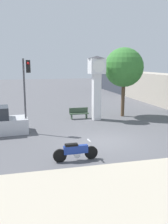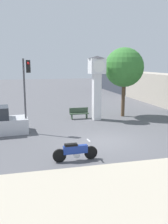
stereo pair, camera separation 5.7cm
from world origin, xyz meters
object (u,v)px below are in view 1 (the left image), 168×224
traffic_light (26,83)px  street_tree (124,68)px  clock_tower (97,78)px  freight_train (154,88)px  bench (79,113)px  motorcycle (76,151)px

traffic_light → street_tree: (8.23, 3.45, 0.89)m
clock_tower → street_tree: 2.83m
freight_train → traffic_light: size_ratio=6.87×
freight_train → bench: bearing=-147.2°
clock_tower → freight_train: size_ratio=0.15×
street_tree → bench: (-3.96, -0.06, -3.73)m
clock_tower → traffic_light: (-5.60, -2.75, -0.09)m
motorcycle → street_tree: street_tree is taller
freight_train → bench: size_ratio=21.03×
clock_tower → traffic_light: size_ratio=1.06×
motorcycle → bench: (2.21, 8.90, 0.02)m
bench → freight_train: bearing=32.8°
motorcycle → freight_train: 20.73m
motorcycle → traffic_light: 6.55m
bench → traffic_light: bearing=-141.6°
clock_tower → motorcycle: bearing=-113.2°
motorcycle → freight_train: freight_train is taller
clock_tower → freight_train: 12.45m
street_tree → motorcycle: bearing=-124.5°
clock_tower → freight_train: (9.62, 7.70, -1.73)m
bench → motorcycle: bearing=-104.0°
freight_train → traffic_light: bearing=-145.5°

